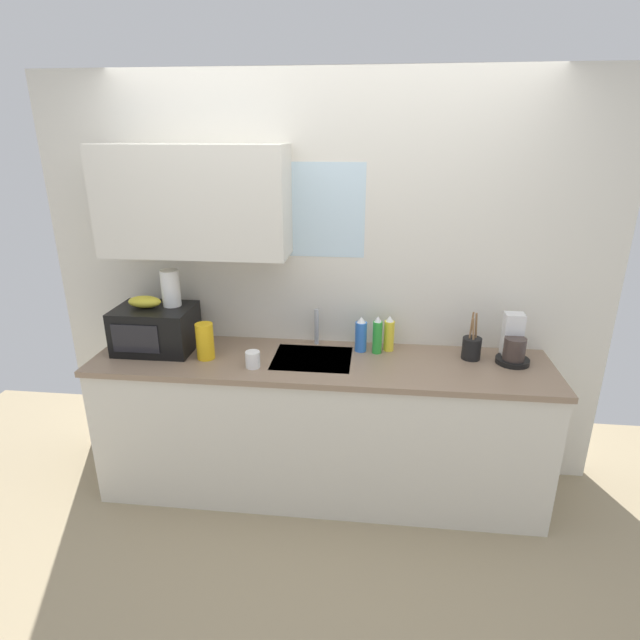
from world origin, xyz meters
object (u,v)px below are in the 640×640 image
at_px(microwave, 156,329).
at_px(mug_white, 253,359).
at_px(paper_towel_roll, 171,288).
at_px(dish_soap_bottle_green, 377,336).
at_px(dish_soap_bottle_blue, 361,335).
at_px(cereal_canister, 205,341).
at_px(banana_bunch, 145,302).
at_px(utensil_crock, 472,347).
at_px(dish_soap_bottle_yellow, 389,334).
at_px(coffee_maker, 513,345).

height_order(microwave, mug_white, microwave).
xyz_separation_m(paper_towel_roll, mug_white, (0.54, -0.24, -0.33)).
height_order(dish_soap_bottle_green, mug_white, dish_soap_bottle_green).
height_order(dish_soap_bottle_blue, cereal_canister, dish_soap_bottle_blue).
distance_m(banana_bunch, utensil_crock, 1.96).
distance_m(dish_soap_bottle_blue, dish_soap_bottle_green, 0.10).
relative_size(dish_soap_bottle_blue, dish_soap_bottle_yellow, 0.98).
xyz_separation_m(coffee_maker, cereal_canister, (-1.79, -0.16, 0.00)).
distance_m(paper_towel_roll, dish_soap_bottle_yellow, 1.35).
bearing_deg(utensil_crock, banana_bunch, -177.94).
bearing_deg(dish_soap_bottle_green, dish_soap_bottle_blue, 168.73).
bearing_deg(banana_bunch, microwave, -1.80).
bearing_deg(dish_soap_bottle_green, banana_bunch, -176.16).
relative_size(mug_white, utensil_crock, 0.33).
xyz_separation_m(banana_bunch, coffee_maker, (2.18, 0.06, -0.20)).
relative_size(paper_towel_roll, dish_soap_bottle_yellow, 0.99).
height_order(paper_towel_roll, utensil_crock, paper_towel_roll).
height_order(dish_soap_bottle_green, utensil_crock, utensil_crock).
bearing_deg(mug_white, coffee_maker, 9.52).
height_order(dish_soap_bottle_yellow, mug_white, dish_soap_bottle_yellow).
xyz_separation_m(microwave, dish_soap_bottle_yellow, (1.41, 0.14, -0.03)).
distance_m(cereal_canister, mug_white, 0.32).
height_order(dish_soap_bottle_blue, dish_soap_bottle_yellow, dish_soap_bottle_yellow).
bearing_deg(microwave, mug_white, -16.29).
relative_size(banana_bunch, dish_soap_bottle_blue, 0.91).
xyz_separation_m(banana_bunch, paper_towel_roll, (0.15, 0.05, 0.08)).
bearing_deg(cereal_canister, banana_bunch, 165.62).
bearing_deg(microwave, dish_soap_bottle_green, 4.04).
distance_m(dish_soap_bottle_yellow, utensil_crock, 0.49).
xyz_separation_m(banana_bunch, dish_soap_bottle_blue, (1.29, 0.11, -0.20)).
distance_m(banana_bunch, dish_soap_bottle_blue, 1.32).
relative_size(paper_towel_roll, dish_soap_bottle_blue, 1.00).
xyz_separation_m(dish_soap_bottle_green, utensil_crock, (0.55, -0.02, -0.04)).
height_order(banana_bunch, mug_white, banana_bunch).
height_order(cereal_canister, utensil_crock, utensil_crock).
bearing_deg(cereal_canister, dish_soap_bottle_green, 10.91).
distance_m(microwave, dish_soap_bottle_green, 1.35).
bearing_deg(dish_soap_bottle_green, cereal_canister, -169.09).
xyz_separation_m(coffee_maker, dish_soap_bottle_yellow, (-0.71, 0.08, -0.00)).
bearing_deg(dish_soap_bottle_yellow, paper_towel_roll, -176.01).
relative_size(banana_bunch, coffee_maker, 0.71).
bearing_deg(cereal_canister, dish_soap_bottle_yellow, 12.67).
height_order(dish_soap_bottle_blue, mug_white, dish_soap_bottle_blue).
relative_size(microwave, coffee_maker, 1.64).
distance_m(banana_bunch, dish_soap_bottle_yellow, 1.48).
bearing_deg(paper_towel_roll, microwave, -152.83).
bearing_deg(mug_white, dish_soap_bottle_blue, 26.81).
distance_m(banana_bunch, coffee_maker, 2.19).
xyz_separation_m(microwave, utensil_crock, (1.90, 0.07, -0.06)).
relative_size(paper_towel_roll, coffee_maker, 0.79).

